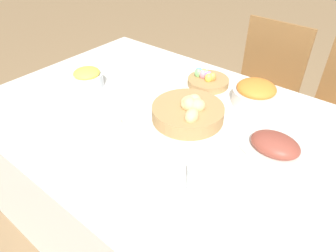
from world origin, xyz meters
The scene contains 14 objects.
ground_plane centered at (0.00, 0.00, 0.00)m, with size 12.00×12.00×0.00m, color #937551.
dining_table centered at (0.00, 0.00, 0.39)m, with size 1.87×1.16×0.78m.
chair_far_center centered at (-0.01, 0.89, 0.52)m, with size 0.44×0.44×0.96m.
bread_basket centered at (0.00, 0.05, 0.82)m, with size 0.31×0.31×0.11m.
egg_basket centered at (-0.10, 0.36, 0.80)m, with size 0.21×0.21×0.08m.
ham_platter centered at (0.38, 0.09, 0.80)m, with size 0.29×0.20×0.07m.
carrot_bowl centered at (0.17, 0.35, 0.83)m, with size 0.21×0.21×0.11m.
pineapple_bowl centered at (-0.57, -0.03, 0.82)m, with size 0.16×0.16×0.10m.
dinner_plate centered at (0.03, -0.40, 0.78)m, with size 0.27×0.27×0.01m.
fork centered at (-0.13, -0.40, 0.78)m, with size 0.02×0.19×0.00m.
knife centered at (0.18, -0.40, 0.78)m, with size 0.02×0.19×0.00m.
spoon centered at (0.21, -0.40, 0.78)m, with size 0.02×0.19×0.00m.
drinking_cup centered at (0.26, -0.26, 0.82)m, with size 0.07×0.07×0.10m.
butter_dish centered at (-0.26, -0.21, 0.79)m, with size 0.14×0.08×0.03m.
Camera 1 is at (0.61, -0.84, 1.54)m, focal length 32.00 mm.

